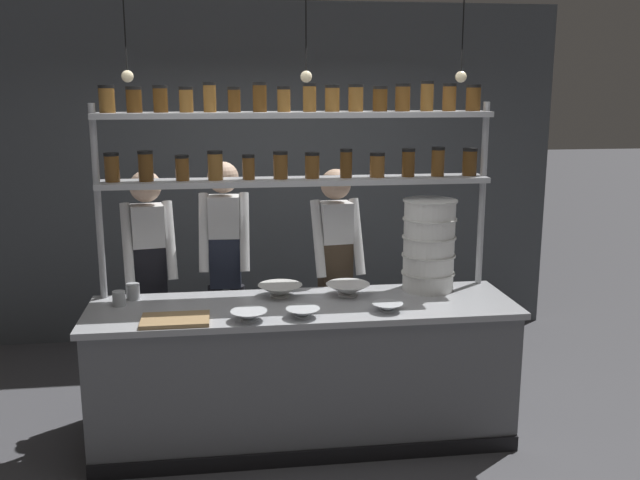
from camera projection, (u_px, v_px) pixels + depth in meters
ground_plane at (304, 436)px, 4.74m from camera, size 40.00×40.00×0.00m
back_wall at (276, 174)px, 6.47m from camera, size 5.13×0.12×3.00m
prep_counter at (304, 372)px, 4.64m from camera, size 2.73×0.76×0.92m
spice_shelf_unit at (298, 150)px, 4.66m from camera, size 2.61×0.28×2.32m
chef_left at (150, 273)px, 5.03m from camera, size 0.40×0.32×1.71m
chef_center at (225, 263)px, 5.18m from camera, size 0.37×0.31×1.76m
chef_right at (335, 268)px, 5.17m from camera, size 0.39×0.32×1.71m
container_stack at (429, 245)px, 4.81m from camera, size 0.36×0.36×0.62m
cutting_board at (175, 320)px, 4.21m from camera, size 0.40×0.26×0.02m
prep_bowl_near_left at (303, 313)px, 4.29m from camera, size 0.21×0.21×0.06m
prep_bowl_center_front at (249, 316)px, 4.23m from camera, size 0.22×0.22×0.06m
prep_bowl_center_back at (348, 290)px, 4.73m from camera, size 0.29×0.29×0.08m
prep_bowl_near_right at (280, 291)px, 4.70m from camera, size 0.29×0.29×0.08m
prep_bowl_far_left at (388, 307)px, 4.40m from camera, size 0.19×0.19×0.05m
serving_cup_front at (133, 292)px, 4.64m from camera, size 0.09×0.09×0.10m
serving_cup_by_board at (119, 299)px, 4.51m from camera, size 0.08×0.08×0.10m
pendant_light_row at (302, 71)px, 4.23m from camera, size 2.07×0.07×0.65m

